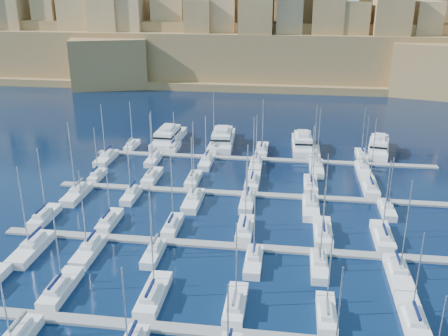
# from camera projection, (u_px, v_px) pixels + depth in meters

# --- Properties ---
(ground) EXTENTS (600.00, 600.00, 0.00)m
(ground) POSITION_uv_depth(u_px,v_px,m) (250.00, 216.00, 94.23)
(ground) COLOR #040E31
(ground) RESTS_ON ground
(pontoon_near) EXTENTS (84.00, 2.00, 0.40)m
(pontoon_near) POSITION_uv_depth(u_px,v_px,m) (226.00, 333.00, 62.64)
(pontoon_near) COLOR slate
(pontoon_near) RESTS_ON ground
(pontoon_mid_near) EXTENTS (84.00, 2.00, 0.40)m
(pontoon_mid_near) POSITION_uv_depth(u_px,v_px,m) (244.00, 247.00, 83.04)
(pontoon_mid_near) COLOR slate
(pontoon_mid_near) RESTS_ON ground
(pontoon_mid_far) EXTENTS (84.00, 2.00, 0.40)m
(pontoon_mid_far) POSITION_uv_depth(u_px,v_px,m) (254.00, 194.00, 103.44)
(pontoon_mid_far) COLOR slate
(pontoon_mid_far) RESTS_ON ground
(pontoon_far) EXTENTS (84.00, 2.00, 0.40)m
(pontoon_far) POSITION_uv_depth(u_px,v_px,m) (261.00, 159.00, 123.84)
(pontoon_far) COLOR slate
(pontoon_far) RESTS_ON ground
(sailboat_1) EXTENTS (2.91, 9.69, 13.33)m
(sailboat_1) POSITION_uv_depth(u_px,v_px,m) (61.00, 288.00, 70.89)
(sailboat_1) COLOR silver
(sailboat_1) RESTS_ON ground
(sailboat_2) EXTENTS (3.04, 10.15, 16.08)m
(sailboat_2) POSITION_uv_depth(u_px,v_px,m) (153.00, 295.00, 69.36)
(sailboat_2) COLOR silver
(sailboat_2) RESTS_ON ground
(sailboat_3) EXTENTS (2.68, 8.94, 13.00)m
(sailboat_3) POSITION_uv_depth(u_px,v_px,m) (236.00, 305.00, 67.34)
(sailboat_3) COLOR silver
(sailboat_3) RESTS_ON ground
(sailboat_4) EXTENTS (2.49, 8.31, 12.48)m
(sailboat_4) POSITION_uv_depth(u_px,v_px,m) (326.00, 314.00, 65.52)
(sailboat_4) COLOR silver
(sailboat_4) RESTS_ON ground
(sailboat_5) EXTENTS (2.90, 9.67, 13.10)m
(sailboat_5) POSITION_uv_depth(u_px,v_px,m) (413.00, 318.00, 64.73)
(sailboat_5) COLOR silver
(sailboat_5) RESTS_ON ground
(sailboat_12) EXTENTS (2.69, 8.95, 14.15)m
(sailboat_12) POSITION_uv_depth(u_px,v_px,m) (45.00, 216.00, 92.63)
(sailboat_12) COLOR silver
(sailboat_12) RESTS_ON ground
(sailboat_13) EXTENTS (2.58, 8.60, 12.10)m
(sailboat_13) POSITION_uv_depth(u_px,v_px,m) (109.00, 221.00, 90.87)
(sailboat_13) COLOR silver
(sailboat_13) RESTS_ON ground
(sailboat_14) EXTENTS (2.45, 8.18, 14.09)m
(sailboat_14) POSITION_uv_depth(u_px,v_px,m) (173.00, 225.00, 89.16)
(sailboat_14) COLOR silver
(sailboat_14) RESTS_ON ground
(sailboat_15) EXTENTS (2.74, 9.14, 13.37)m
(sailboat_15) POSITION_uv_depth(u_px,v_px,m) (245.00, 229.00, 87.94)
(sailboat_15) COLOR silver
(sailboat_15) RESTS_ON ground
(sailboat_16) EXTENTS (3.05, 10.15, 15.17)m
(sailboat_16) POSITION_uv_depth(u_px,v_px,m) (323.00, 232.00, 86.67)
(sailboat_16) COLOR silver
(sailboat_16) RESTS_ON ground
(sailboat_17) EXTENTS (3.00, 10.02, 14.55)m
(sailboat_17) POSITION_uv_depth(u_px,v_px,m) (383.00, 236.00, 85.33)
(sailboat_17) COLOR silver
(sailboat_17) RESTS_ON ground
(sailboat_18) EXTENTS (3.23, 10.76, 15.55)m
(sailboat_18) POSITION_uv_depth(u_px,v_px,m) (31.00, 248.00, 81.40)
(sailboat_18) COLOR silver
(sailboat_18) RESTS_ON ground
(sailboat_19) EXTENTS (2.85, 9.51, 15.15)m
(sailboat_19) POSITION_uv_depth(u_px,v_px,m) (89.00, 251.00, 80.76)
(sailboat_19) COLOR silver
(sailboat_19) RESTS_ON ground
(sailboat_20) EXTENTS (2.40, 8.00, 12.81)m
(sailboat_20) POSITION_uv_depth(u_px,v_px,m) (154.00, 253.00, 80.10)
(sailboat_20) COLOR silver
(sailboat_20) RESTS_ON ground
(sailboat_21) EXTENTS (2.60, 8.65, 13.14)m
(sailboat_21) POSITION_uv_depth(u_px,v_px,m) (254.00, 261.00, 77.75)
(sailboat_21) COLOR silver
(sailboat_21) RESTS_ON ground
(sailboat_22) EXTENTS (2.59, 8.64, 14.21)m
(sailboat_22) POSITION_uv_depth(u_px,v_px,m) (319.00, 266.00, 76.47)
(sailboat_22) COLOR silver
(sailboat_22) RESTS_ON ground
(sailboat_23) EXTENTS (3.02, 10.08, 16.35)m
(sailboat_23) POSITION_uv_depth(u_px,v_px,m) (398.00, 274.00, 74.32)
(sailboat_23) COLOR silver
(sailboat_23) RESTS_ON ground
(sailboat_24) EXTENTS (2.18, 7.25, 12.13)m
(sailboat_24) POSITION_uv_depth(u_px,v_px,m) (97.00, 176.00, 112.01)
(sailboat_24) COLOR silver
(sailboat_24) RESTS_ON ground
(sailboat_25) EXTENTS (2.79, 9.31, 15.31)m
(sailboat_25) POSITION_uv_depth(u_px,v_px,m) (152.00, 176.00, 111.35)
(sailboat_25) COLOR silver
(sailboat_25) RESTS_ON ground
(sailboat_26) EXTENTS (2.61, 8.69, 14.06)m
(sailboat_26) POSITION_uv_depth(u_px,v_px,m) (193.00, 179.00, 109.87)
(sailboat_26) COLOR silver
(sailboat_26) RESTS_ON ground
(sailboat_27) EXTENTS (2.95, 9.83, 15.36)m
(sailboat_27) POSITION_uv_depth(u_px,v_px,m) (253.00, 181.00, 108.72)
(sailboat_27) COLOR silver
(sailboat_27) RESTS_ON ground
(sailboat_28) EXTENTS (2.82, 9.39, 13.99)m
(sailboat_28) POSITION_uv_depth(u_px,v_px,m) (311.00, 185.00, 106.93)
(sailboat_28) COLOR silver
(sailboat_28) RESTS_ON ground
(sailboat_29) EXTENTS (3.03, 10.11, 15.95)m
(sailboat_29) POSITION_uv_depth(u_px,v_px,m) (370.00, 187.00, 105.66)
(sailboat_29) COLOR silver
(sailboat_29) RESTS_ON ground
(sailboat_30) EXTENTS (3.05, 10.15, 16.37)m
(sailboat_30) POSITION_uv_depth(u_px,v_px,m) (77.00, 194.00, 102.31)
(sailboat_30) COLOR silver
(sailboat_30) RESTS_ON ground
(sailboat_31) EXTENTS (2.44, 8.14, 12.26)m
(sailboat_31) POSITION_uv_depth(u_px,v_px,m) (132.00, 195.00, 101.81)
(sailboat_31) COLOR silver
(sailboat_31) RESTS_ON ground
(sailboat_32) EXTENTS (3.05, 10.17, 14.48)m
(sailboat_32) POSITION_uv_depth(u_px,v_px,m) (193.00, 200.00, 99.20)
(sailboat_32) COLOR silver
(sailboat_32) RESTS_ON ground
(sailboat_33) EXTENTS (2.63, 8.76, 13.19)m
(sailboat_33) POSITION_uv_depth(u_px,v_px,m) (247.00, 202.00, 98.49)
(sailboat_33) COLOR silver
(sailboat_33) RESTS_ON ground
(sailboat_34) EXTENTS (3.10, 10.32, 15.22)m
(sailboat_34) POSITION_uv_depth(u_px,v_px,m) (311.00, 207.00, 96.19)
(sailboat_34) COLOR silver
(sailboat_34) RESTS_ON ground
(sailboat_35) EXTENTS (2.45, 8.16, 11.85)m
(sailboat_35) POSITION_uv_depth(u_px,v_px,m) (387.00, 210.00, 95.34)
(sailboat_35) COLOR silver
(sailboat_35) RESTS_ON ground
(sailboat_36) EXTENTS (2.32, 7.74, 12.80)m
(sailboat_36) POSITION_uv_depth(u_px,v_px,m) (132.00, 145.00, 132.51)
(sailboat_36) COLOR silver
(sailboat_36) RESTS_ON ground
(sailboat_37) EXTENTS (2.24, 7.45, 10.43)m
(sailboat_37) POSITION_uv_depth(u_px,v_px,m) (174.00, 147.00, 130.92)
(sailboat_37) COLOR silver
(sailboat_37) RESTS_ON ground
(sailboat_38) EXTENTS (2.82, 9.42, 15.40)m
(sailboat_38) POSITION_uv_depth(u_px,v_px,m) (214.00, 148.00, 130.47)
(sailboat_38) COLOR silver
(sailboat_38) RESTS_ON ground
(sailboat_39) EXTENTS (2.95, 9.83, 14.18)m
(sailboat_39) POSITION_uv_depth(u_px,v_px,m) (262.00, 150.00, 129.05)
(sailboat_39) COLOR silver
(sailboat_39) RESTS_ON ground
(sailboat_40) EXTENTS (2.73, 9.11, 13.25)m
(sailboat_40) POSITION_uv_depth(u_px,v_px,m) (314.00, 152.00, 127.02)
(sailboat_40) COLOR silver
(sailboat_40) RESTS_ON ground
(sailboat_41) EXTENTS (2.46, 8.18, 13.21)m
(sailboat_41) POSITION_uv_depth(u_px,v_px,m) (361.00, 155.00, 125.11)
(sailboat_41) COLOR silver
(sailboat_41) RESTS_ON ground
(sailboat_42) EXTENTS (3.06, 10.21, 14.71)m
(sailboat_42) POSITION_uv_depth(u_px,v_px,m) (106.00, 158.00, 122.92)
(sailboat_42) COLOR silver
(sailboat_42) RESTS_ON ground
(sailboat_43) EXTENTS (2.58, 8.61, 13.36)m
(sailboat_43) POSITION_uv_depth(u_px,v_px,m) (154.00, 159.00, 122.16)
(sailboat_43) COLOR silver
(sailboat_43) RESTS_ON ground
(sailboat_44) EXTENTS (2.73, 9.10, 12.64)m
(sailboat_44) POSITION_uv_depth(u_px,v_px,m) (206.00, 162.00, 120.26)
(sailboat_44) COLOR silver
(sailboat_44) RESTS_ON ground
(sailboat_45) EXTENTS (2.79, 9.31, 13.33)m
(sailboat_45) POSITION_uv_depth(u_px,v_px,m) (256.00, 165.00, 118.63)
(sailboat_45) COLOR silver
(sailboat_45) RESTS_ON ground
(sailboat_46) EXTENTS (3.11, 10.35, 15.46)m
(sailboat_46) POSITION_uv_depth(u_px,v_px,m) (316.00, 168.00, 116.34)
(sailboat_46) COLOR silver
(sailboat_46) RESTS_ON ground
(sailboat_47) EXTENTS (2.91, 9.71, 13.81)m
(sailboat_47) POSITION_uv_depth(u_px,v_px,m) (363.00, 170.00, 115.27)
(sailboat_47) COLOR silver
(sailboat_47) RESTS_ON ground
(motor_yacht_a) EXTENTS (6.33, 18.99, 5.25)m
(motor_yacht_a) POSITION_uv_depth(u_px,v_px,m) (168.00, 137.00, 136.40)
(motor_yacht_a) COLOR silver
(motor_yacht_a) RESTS_ON ground
(motor_yacht_b) EXTENTS (6.79, 19.50, 5.25)m
(motor_yacht_b) POSITION_uv_depth(u_px,v_px,m) (222.00, 139.00, 134.69)
(motor_yacht_b) COLOR silver
(motor_yacht_b) RESTS_ON ground
(motor_yacht_c) EXTENTS (5.69, 17.17, 5.25)m
(motor_yacht_c) POSITION_uv_depth(u_px,v_px,m) (303.00, 143.00, 130.97)
(motor_yacht_c) COLOR silver
(motor_yacht_c) RESTS_ON ground
(motor_yacht_d) EXTENTS (7.73, 16.96, 5.25)m
(motor_yacht_d) POSITION_uv_depth(u_px,v_px,m) (379.00, 147.00, 128.21)
(motor_yacht_d) COLOR silver
(motor_yacht_d) RESTS_ON ground
(fortified_city) EXTENTS (460.00, 108.95, 59.52)m
(fortified_city) POSITION_uv_depth(u_px,v_px,m) (279.00, 42.00, 233.04)
(fortified_city) COLOR brown
(fortified_city) RESTS_ON ground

